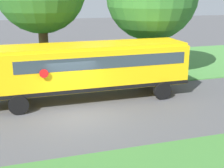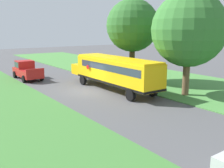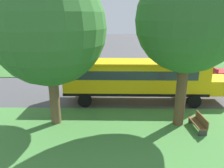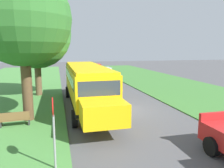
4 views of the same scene
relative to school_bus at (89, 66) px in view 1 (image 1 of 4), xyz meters
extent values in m
plane|color=#4C4C4F|center=(2.30, -1.20, -1.92)|extent=(120.00, 120.00, 0.00)
cube|color=#47843D|center=(-7.70, -1.20, -1.88)|extent=(12.00, 80.00, 0.08)
cube|color=yellow|center=(0.00, 0.29, -0.02)|extent=(2.50, 10.50, 2.20)
cube|color=yellow|center=(0.00, 0.29, 1.16)|extent=(2.35, 10.29, 0.16)
cube|color=black|center=(0.00, 0.29, -1.00)|extent=(2.54, 10.54, 0.20)
cube|color=#2D3842|center=(0.00, 0.59, 0.44)|extent=(2.53, 9.24, 0.64)
cylinder|color=red|center=(1.43, -2.60, 0.13)|extent=(0.03, 0.44, 0.44)
cylinder|color=black|center=(1.25, -3.91, -1.42)|extent=(0.30, 1.00, 1.00)
cylinder|color=black|center=(-1.25, -3.91, -1.42)|extent=(0.30, 1.00, 1.00)
cylinder|color=black|center=(1.25, 3.96, -1.42)|extent=(0.30, 1.00, 1.00)
cylinder|color=black|center=(-1.25, 3.96, -1.42)|extent=(0.30, 1.00, 1.00)
cylinder|color=brown|center=(-3.90, -2.08, 0.11)|extent=(0.61, 0.61, 4.06)
cylinder|color=brown|center=(-3.84, 5.39, -0.24)|extent=(0.59, 0.59, 3.38)
cube|color=brown|center=(-4.53, -3.02, -1.47)|extent=(1.63, 0.60, 0.08)
cube|color=brown|center=(-4.51, -3.24, -1.22)|extent=(1.60, 0.16, 0.44)
cube|color=#333333|center=(-3.79, -2.97, -1.70)|extent=(0.11, 0.45, 0.45)
cube|color=#333333|center=(-5.27, -3.07, -1.70)|extent=(0.11, 0.45, 0.45)
camera|label=1|loc=(16.56, -3.76, 3.94)|focal=50.00mm
camera|label=2|loc=(14.54, 19.97, 3.87)|focal=42.00mm
camera|label=3|loc=(-15.94, 1.72, 4.51)|focal=35.00mm
camera|label=4|loc=(-2.10, -15.91, 2.49)|focal=35.00mm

